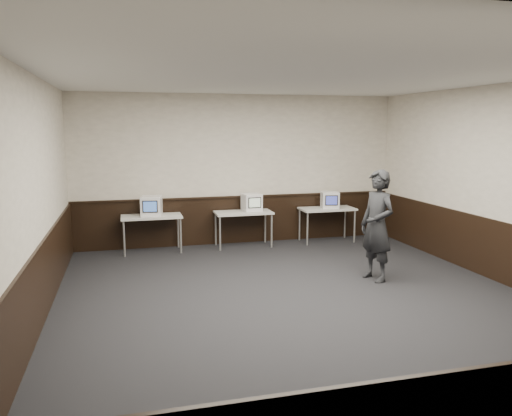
{
  "coord_description": "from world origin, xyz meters",
  "views": [
    {
      "loc": [
        -2.37,
        -6.48,
        2.5
      ],
      "look_at": [
        -0.25,
        1.6,
        1.15
      ],
      "focal_mm": 35.0,
      "sensor_mm": 36.0,
      "label": 1
    }
  ],
  "objects_px": {
    "desk_left": "(152,219)",
    "emac_left": "(151,206)",
    "desk_center": "(243,215)",
    "emac_right": "(330,200)",
    "desk_right": "(327,211)",
    "person": "(377,226)",
    "emac_center": "(252,202)"
  },
  "relations": [
    {
      "from": "emac_left",
      "to": "desk_left",
      "type": "bearing_deg",
      "value": 129.62
    },
    {
      "from": "desk_center",
      "to": "emac_left",
      "type": "xyz_separation_m",
      "value": [
        -1.89,
        -0.01,
        0.27
      ]
    },
    {
      "from": "person",
      "to": "emac_right",
      "type": "bearing_deg",
      "value": 157.74
    },
    {
      "from": "emac_left",
      "to": "emac_right",
      "type": "distance_m",
      "value": 3.83
    },
    {
      "from": "desk_center",
      "to": "emac_left",
      "type": "height_order",
      "value": "emac_left"
    },
    {
      "from": "emac_left",
      "to": "emac_center",
      "type": "bearing_deg",
      "value": 11.89
    },
    {
      "from": "desk_right",
      "to": "person",
      "type": "height_order",
      "value": "person"
    },
    {
      "from": "desk_left",
      "to": "emac_right",
      "type": "relative_size",
      "value": 2.66
    },
    {
      "from": "emac_center",
      "to": "emac_right",
      "type": "height_order",
      "value": "emac_center"
    },
    {
      "from": "emac_left",
      "to": "emac_right",
      "type": "bearing_deg",
      "value": 10.09
    },
    {
      "from": "desk_center",
      "to": "emac_left",
      "type": "relative_size",
      "value": 2.49
    },
    {
      "from": "desk_right",
      "to": "emac_center",
      "type": "xyz_separation_m",
      "value": [
        -1.71,
        0.04,
        0.26
      ]
    },
    {
      "from": "emac_left",
      "to": "emac_center",
      "type": "relative_size",
      "value": 1.13
    },
    {
      "from": "desk_left",
      "to": "emac_left",
      "type": "bearing_deg",
      "value": -60.92
    },
    {
      "from": "emac_center",
      "to": "person",
      "type": "bearing_deg",
      "value": -69.07
    },
    {
      "from": "desk_right",
      "to": "emac_center",
      "type": "distance_m",
      "value": 1.73
    },
    {
      "from": "desk_center",
      "to": "emac_right",
      "type": "xyz_separation_m",
      "value": [
        1.94,
        -0.04,
        0.25
      ]
    },
    {
      "from": "desk_right",
      "to": "person",
      "type": "xyz_separation_m",
      "value": [
        -0.32,
        -2.85,
        0.24
      ]
    },
    {
      "from": "person",
      "to": "desk_left",
      "type": "bearing_deg",
      "value": -144.23
    },
    {
      "from": "desk_left",
      "to": "emac_left",
      "type": "xyz_separation_m",
      "value": [
        0.01,
        -0.01,
        0.27
      ]
    },
    {
      "from": "desk_right",
      "to": "emac_left",
      "type": "xyz_separation_m",
      "value": [
        -3.79,
        -0.01,
        0.27
      ]
    },
    {
      "from": "desk_center",
      "to": "emac_right",
      "type": "distance_m",
      "value": 1.96
    },
    {
      "from": "emac_right",
      "to": "person",
      "type": "height_order",
      "value": "person"
    },
    {
      "from": "desk_left",
      "to": "emac_center",
      "type": "bearing_deg",
      "value": 1.05
    },
    {
      "from": "emac_left",
      "to": "emac_right",
      "type": "height_order",
      "value": "emac_left"
    },
    {
      "from": "desk_right",
      "to": "emac_center",
      "type": "relative_size",
      "value": 2.81
    },
    {
      "from": "emac_center",
      "to": "person",
      "type": "distance_m",
      "value": 3.2
    },
    {
      "from": "emac_left",
      "to": "emac_center",
      "type": "xyz_separation_m",
      "value": [
        2.09,
        0.05,
        -0.01
      ]
    },
    {
      "from": "person",
      "to": "desk_center",
      "type": "bearing_deg",
      "value": -165.91
    },
    {
      "from": "emac_center",
      "to": "desk_right",
      "type": "bearing_deg",
      "value": -6.07
    },
    {
      "from": "desk_left",
      "to": "emac_center",
      "type": "relative_size",
      "value": 2.81
    },
    {
      "from": "desk_right",
      "to": "emac_right",
      "type": "xyz_separation_m",
      "value": [
        0.04,
        -0.04,
        0.25
      ]
    }
  ]
}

